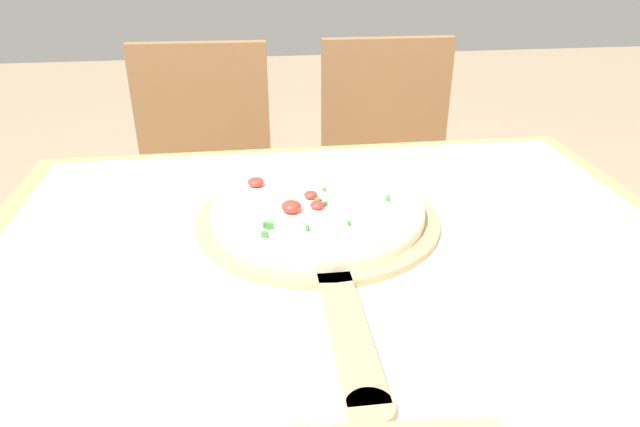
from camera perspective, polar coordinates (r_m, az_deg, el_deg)
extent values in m
cube|color=#A87F51|center=(0.83, 2.47, -5.68)|extent=(1.11, 0.94, 0.03)
cylinder|color=#A87F51|center=(1.42, -21.51, -10.19)|extent=(0.06, 0.06, 0.71)
cylinder|color=#A87F51|center=(1.51, 18.58, -7.34)|extent=(0.06, 0.06, 0.71)
cube|color=white|center=(0.82, 2.49, -4.66)|extent=(1.03, 0.86, 0.00)
cylinder|color=tan|center=(0.91, -0.24, -0.49)|extent=(0.39, 0.39, 0.01)
cube|color=tan|center=(0.67, 2.89, -11.78)|extent=(0.04, 0.24, 0.01)
cylinder|color=tan|center=(0.59, 5.02, -18.97)|extent=(0.05, 0.05, 0.01)
cylinder|color=beige|center=(0.91, -0.25, 0.29)|extent=(0.34, 0.34, 0.02)
torus|color=beige|center=(0.90, -0.25, 0.75)|extent=(0.34, 0.34, 0.02)
cylinder|color=white|center=(0.90, -0.25, 0.83)|extent=(0.30, 0.30, 0.00)
ellipsoid|color=red|center=(0.88, -2.89, 0.69)|extent=(0.03, 0.03, 0.02)
ellipsoid|color=red|center=(0.97, -6.43, 3.14)|extent=(0.03, 0.03, 0.01)
ellipsoid|color=red|center=(0.92, -0.93, 1.88)|extent=(0.02, 0.02, 0.01)
ellipsoid|color=red|center=(0.89, -0.29, 0.87)|extent=(0.02, 0.02, 0.01)
cube|color=#387533|center=(0.90, -0.05, 1.23)|extent=(0.01, 0.01, 0.01)
cube|color=#387533|center=(0.95, 0.44, 2.41)|extent=(0.01, 0.01, 0.01)
cube|color=#387533|center=(0.90, 0.56, 1.02)|extent=(0.01, 0.01, 0.01)
cube|color=#387533|center=(0.83, -5.01, -1.26)|extent=(0.01, 0.01, 0.01)
cube|color=#387533|center=(0.84, 2.91, -0.98)|extent=(0.01, 0.01, 0.01)
cube|color=#387533|center=(0.82, -1.29, -1.48)|extent=(0.01, 0.01, 0.01)
cube|color=#387533|center=(0.92, 6.80, 1.53)|extent=(0.01, 0.01, 0.01)
cube|color=#387533|center=(0.83, -5.42, -1.14)|extent=(0.01, 0.01, 0.01)
cube|color=#387533|center=(0.81, -5.56, -2.11)|extent=(0.01, 0.01, 0.01)
cube|color=#387533|center=(0.90, -0.21, 1.18)|extent=(0.01, 0.01, 0.01)
cube|color=brown|center=(1.62, -11.46, -0.72)|extent=(0.42, 0.42, 0.02)
cube|color=brown|center=(1.70, -11.60, 9.10)|extent=(0.38, 0.05, 0.44)
cylinder|color=brown|center=(1.63, -16.95, -10.50)|extent=(0.04, 0.04, 0.42)
cylinder|color=brown|center=(1.59, -5.43, -10.31)|extent=(0.04, 0.04, 0.42)
cylinder|color=brown|center=(1.89, -15.23, -4.60)|extent=(0.04, 0.04, 0.42)
cylinder|color=brown|center=(1.85, -5.45, -4.30)|extent=(0.04, 0.04, 0.42)
cube|color=brown|center=(1.66, 7.39, 0.40)|extent=(0.41, 0.41, 0.02)
cube|color=brown|center=(1.74, 6.50, 9.93)|extent=(0.38, 0.04, 0.44)
cylinder|color=brown|center=(1.61, 2.58, -9.50)|extent=(0.04, 0.04, 0.42)
cylinder|color=brown|center=(1.69, 13.52, -8.55)|extent=(0.04, 0.04, 0.42)
cylinder|color=brown|center=(1.88, 1.14, -3.70)|extent=(0.04, 0.04, 0.42)
cylinder|color=brown|center=(1.94, 10.57, -3.12)|extent=(0.04, 0.04, 0.42)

